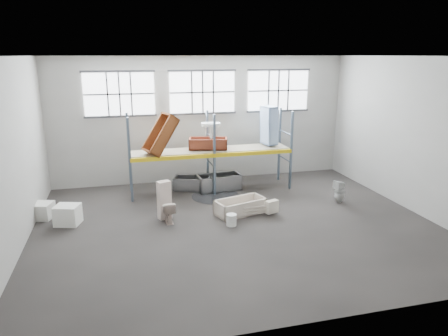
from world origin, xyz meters
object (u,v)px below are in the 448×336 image
object	(u,v)px
toilet_white	(340,191)
bucket	(231,220)
toilet_beige	(169,211)
carton_near	(68,215)
steel_tub_left	(192,183)
cistern_tall	(164,200)
bathtub_beige	(240,206)
rust_tub_flat	(208,143)
blue_tub_upright	(269,125)
steel_tub_right	(219,182)

from	to	relation	value
toilet_white	bucket	distance (m)	4.36
toilet_beige	carton_near	bearing A→B (deg)	-11.89
toilet_beige	toilet_white	bearing A→B (deg)	-178.47
steel_tub_left	carton_near	xyz separation A→B (m)	(-4.28, -2.37, 0.05)
cistern_tall	carton_near	distance (m)	2.96
bathtub_beige	rust_tub_flat	xyz separation A→B (m)	(-0.48, 2.71, 1.58)
steel_tub_left	carton_near	bearing A→B (deg)	-151.08
bucket	steel_tub_left	bearing A→B (deg)	98.43
steel_tub_left	toilet_white	bearing A→B (deg)	-29.26
toilet_beige	rust_tub_flat	size ratio (longest dim) A/B	0.48
toilet_white	bucket	bearing A→B (deg)	-84.76
blue_tub_upright	bucket	bearing A→B (deg)	-124.48
steel_tub_right	rust_tub_flat	distance (m)	1.57
bucket	carton_near	world-z (taller)	carton_near
cistern_tall	steel_tub_right	xyz separation A→B (m)	(2.34, 2.38, -0.31)
blue_tub_upright	bathtub_beige	bearing A→B (deg)	-125.38
toilet_white	steel_tub_left	world-z (taller)	toilet_white
toilet_white	rust_tub_flat	size ratio (longest dim) A/B	0.56
bucket	carton_near	size ratio (longest dim) A/B	0.51
toilet_white	cistern_tall	bearing A→B (deg)	-98.94
bathtub_beige	cistern_tall	size ratio (longest dim) A/B	1.33
steel_tub_left	bucket	world-z (taller)	steel_tub_left
cistern_tall	bucket	bearing A→B (deg)	-48.05
bathtub_beige	cistern_tall	xyz separation A→B (m)	(-2.45, 0.18, 0.37)
toilet_beige	rust_tub_flat	distance (m)	3.71
toilet_beige	steel_tub_left	bearing A→B (deg)	-114.24
cistern_tall	rust_tub_flat	xyz separation A→B (m)	(1.97, 2.52, 1.20)
toilet_beige	bucket	size ratio (longest dim) A/B	1.88
steel_tub_right	rust_tub_flat	size ratio (longest dim) A/B	1.15
steel_tub_left	blue_tub_upright	distance (m)	3.73
bucket	steel_tub_right	bearing A→B (deg)	82.72
rust_tub_flat	bucket	xyz separation A→B (m)	(-0.07, -3.60, -1.64)
carton_near	toilet_beige	bearing A→B (deg)	-10.88
bathtub_beige	toilet_white	world-z (taller)	toilet_white
toilet_white	steel_tub_right	size ratio (longest dim) A/B	0.49
rust_tub_flat	blue_tub_upright	xyz separation A→B (m)	(2.43, 0.03, 0.57)
bucket	carton_near	bearing A→B (deg)	164.39
steel_tub_right	carton_near	xyz separation A→B (m)	(-5.28, -2.11, 0.00)
bathtub_beige	steel_tub_right	bearing A→B (deg)	76.42
steel_tub_right	toilet_white	bearing A→B (deg)	-32.59
bathtub_beige	toilet_beige	bearing A→B (deg)	167.02
toilet_white	blue_tub_upright	world-z (taller)	blue_tub_upright
rust_tub_flat	bucket	distance (m)	3.96
cistern_tall	rust_tub_flat	distance (m)	3.42
steel_tub_left	carton_near	world-z (taller)	carton_near
toilet_beige	steel_tub_left	xyz separation A→B (m)	(1.26, 2.95, -0.09)
bathtub_beige	bucket	bearing A→B (deg)	-137.65
toilet_beige	rust_tub_flat	bearing A→B (deg)	-124.63
toilet_beige	steel_tub_right	distance (m)	3.51
steel_tub_right	blue_tub_upright	world-z (taller)	blue_tub_upright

